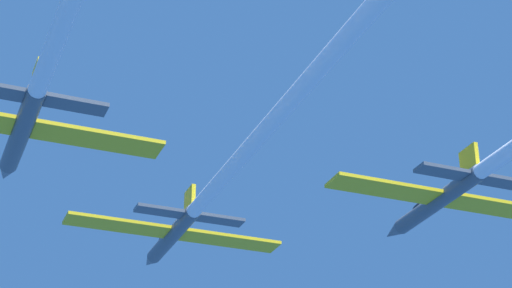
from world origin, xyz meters
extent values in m
cylinder|color=#4C5660|center=(-0.43, 0.14, 0.47)|extent=(1.25, 11.39, 1.25)
cone|color=#4C5660|center=(-0.43, 7.09, 0.47)|extent=(1.23, 2.51, 1.23)
ellipsoid|color=black|center=(-0.43, 2.65, 1.00)|extent=(0.88, 2.28, 0.63)
cube|color=yellow|center=(-5.38, -0.43, 0.47)|extent=(8.65, 2.51, 0.27)
cube|color=yellow|center=(4.53, -0.43, 0.47)|extent=(8.65, 2.51, 0.27)
cube|color=yellow|center=(-0.43, -4.41, 2.00)|extent=(0.33, 2.05, 1.82)
cube|color=#4C5660|center=(-3.00, -4.64, 0.47)|extent=(3.89, 1.50, 0.27)
cube|color=#4C5660|center=(2.15, -4.64, 0.47)|extent=(3.89, 1.50, 0.27)
cylinder|color=white|center=(-0.43, -31.10, 0.47)|extent=(1.13, 51.09, 1.13)
cylinder|color=#4C5660|center=(-15.65, -15.85, -0.14)|extent=(1.25, 11.39, 1.25)
cone|color=#4C5660|center=(-15.65, -8.90, -0.14)|extent=(1.23, 2.51, 1.23)
ellipsoid|color=black|center=(-15.65, -13.34, 0.39)|extent=(0.88, 2.28, 0.63)
cube|color=yellow|center=(-10.69, -16.42, -0.14)|extent=(8.65, 2.51, 0.27)
cube|color=yellow|center=(-15.65, -20.40, 1.40)|extent=(0.33, 2.05, 1.82)
cube|color=#4C5660|center=(-13.07, -20.63, -0.14)|extent=(3.89, 1.50, 0.27)
cylinder|color=#4C5660|center=(15.93, -15.67, -0.10)|extent=(1.25, 11.39, 1.25)
cone|color=#4C5660|center=(15.93, -8.72, -0.10)|extent=(1.23, 2.51, 1.23)
ellipsoid|color=black|center=(15.93, -13.16, 0.44)|extent=(0.88, 2.28, 0.63)
cube|color=yellow|center=(10.97, -16.24, -0.10)|extent=(8.65, 2.51, 0.27)
cube|color=yellow|center=(20.88, -16.24, -0.10)|extent=(8.65, 2.51, 0.27)
cube|color=yellow|center=(15.93, -20.22, 1.44)|extent=(0.33, 2.05, 1.82)
cube|color=#4C5660|center=(13.35, -20.45, -0.10)|extent=(3.89, 1.50, 0.27)
cube|color=#4C5660|center=(18.50, -20.45, -0.10)|extent=(3.89, 1.50, 0.27)
camera|label=1|loc=(-21.85, -73.15, -28.95)|focal=67.20mm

